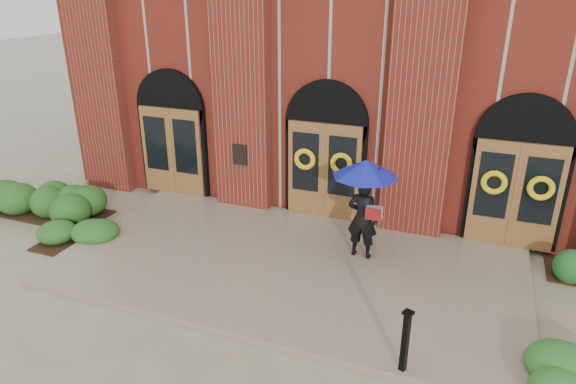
% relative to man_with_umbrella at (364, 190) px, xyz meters
% --- Properties ---
extents(ground, '(90.00, 90.00, 0.00)m').
position_rel_man_with_umbrella_xyz_m(ground, '(-1.43, -1.01, -1.74)').
color(ground, tan).
rests_on(ground, ground).
extents(landing, '(10.00, 5.30, 0.15)m').
position_rel_man_with_umbrella_xyz_m(landing, '(-1.43, -0.86, -1.67)').
color(landing, gray).
rests_on(landing, ground).
extents(church_building, '(16.20, 12.53, 7.00)m').
position_rel_man_with_umbrella_xyz_m(church_building, '(-1.43, 7.78, 1.76)').
color(church_building, '#5F1F14').
rests_on(church_building, ground).
extents(man_with_umbrella, '(1.49, 1.49, 2.27)m').
position_rel_man_with_umbrella_xyz_m(man_with_umbrella, '(0.00, 0.00, 0.00)').
color(man_with_umbrella, black).
rests_on(man_with_umbrella, landing).
extents(metal_post, '(0.19, 0.19, 1.10)m').
position_rel_man_with_umbrella_xyz_m(metal_post, '(1.49, -3.36, -1.01)').
color(metal_post, black).
rests_on(metal_post, landing).
extents(hedge_wall_left, '(3.03, 1.21, 0.78)m').
position_rel_man_with_umbrella_xyz_m(hedge_wall_left, '(-8.56, -0.51, -1.35)').
color(hedge_wall_left, '#22501A').
rests_on(hedge_wall_left, ground).
extents(hedge_front_left, '(1.39, 1.19, 0.49)m').
position_rel_man_with_umbrella_xyz_m(hedge_front_left, '(-6.67, -1.66, -1.50)').
color(hedge_front_left, '#26551D').
rests_on(hedge_front_left, ground).
extents(hedge_front_right, '(1.52, 1.30, 0.54)m').
position_rel_man_with_umbrella_xyz_m(hedge_front_right, '(3.67, -3.01, -1.47)').
color(hedge_front_right, '#286123').
rests_on(hedge_front_right, ground).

